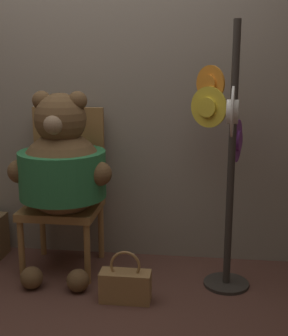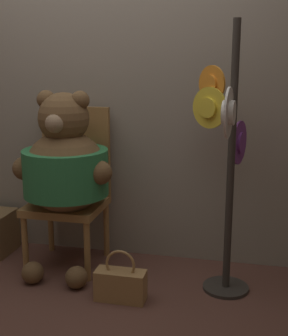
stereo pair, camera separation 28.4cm
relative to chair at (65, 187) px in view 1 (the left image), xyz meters
The scene contains 6 objects.
ground_plane 0.68m from the chair, 63.98° to the right, with size 14.00×14.00×0.00m, color brown.
wall_back 0.70m from the chair, 53.76° to the left, with size 8.00×0.10×2.36m.
chair is the anchor object (origin of this frame).
teddy_bear 0.24m from the chair, 78.40° to the right, with size 0.66×0.58×1.19m.
hat_display_rack 1.10m from the chair, 10.76° to the right, with size 0.39×0.58×1.59m.
handbag_on_ground 0.81m from the chair, 44.94° to the right, with size 0.29×0.12×0.31m.
Camera 1 is at (0.72, -2.57, 1.38)m, focal length 50.00 mm.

